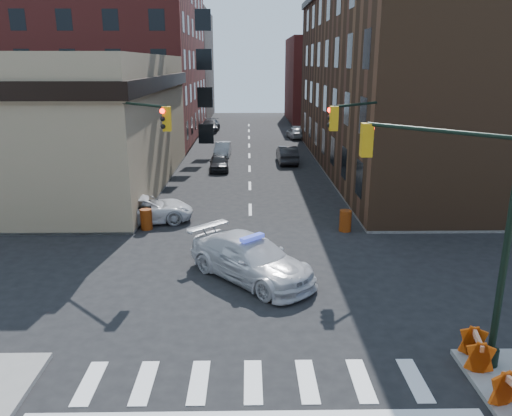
{
  "coord_description": "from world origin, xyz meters",
  "views": [
    {
      "loc": [
        -0.11,
        -18.69,
        8.49
      ],
      "look_at": [
        0.23,
        2.83,
        2.2
      ],
      "focal_mm": 35.0,
      "sensor_mm": 36.0,
      "label": 1
    }
  ],
  "objects_px": {
    "pedestrian_b": "(10,214)",
    "barrel_bank": "(146,219)",
    "parked_car_wfar": "(223,149)",
    "barricade_nw_a": "(76,213)",
    "barrel_road": "(345,221)",
    "parked_car_wnear": "(219,163)",
    "pedestrian_a": "(98,212)",
    "parked_car_enear": "(287,154)",
    "pickup": "(145,209)",
    "police_car": "(251,259)",
    "barricade_se_a": "(476,350)"
  },
  "relations": [
    {
      "from": "pedestrian_b",
      "to": "barrel_bank",
      "type": "bearing_deg",
      "value": 12.22
    },
    {
      "from": "parked_car_wfar",
      "to": "barricade_nw_a",
      "type": "distance_m",
      "value": 21.57
    },
    {
      "from": "pedestrian_b",
      "to": "barrel_road",
      "type": "relative_size",
      "value": 1.57
    },
    {
      "from": "parked_car_wnear",
      "to": "parked_car_wfar",
      "type": "xyz_separation_m",
      "value": [
        0.0,
        6.43,
        0.01
      ]
    },
    {
      "from": "pedestrian_a",
      "to": "parked_car_wnear",
      "type": "bearing_deg",
      "value": 90.33
    },
    {
      "from": "parked_car_enear",
      "to": "barrel_bank",
      "type": "distance_m",
      "value": 20.05
    },
    {
      "from": "pickup",
      "to": "barricade_nw_a",
      "type": "height_order",
      "value": "pickup"
    },
    {
      "from": "police_car",
      "to": "pedestrian_a",
      "type": "xyz_separation_m",
      "value": [
        -7.86,
        5.91,
        0.22
      ]
    },
    {
      "from": "parked_car_wnear",
      "to": "pickup",
      "type": "bearing_deg",
      "value": -106.89
    },
    {
      "from": "police_car",
      "to": "parked_car_enear",
      "type": "xyz_separation_m",
      "value": [
        3.32,
        24.37,
        -0.11
      ]
    },
    {
      "from": "pedestrian_a",
      "to": "pedestrian_b",
      "type": "distance_m",
      "value": 4.47
    },
    {
      "from": "pedestrian_b",
      "to": "barricade_nw_a",
      "type": "relative_size",
      "value": 1.49
    },
    {
      "from": "pedestrian_b",
      "to": "barricade_nw_a",
      "type": "bearing_deg",
      "value": 35.82
    },
    {
      "from": "pickup",
      "to": "barricade_nw_a",
      "type": "distance_m",
      "value": 3.71
    },
    {
      "from": "parked_car_wnear",
      "to": "barrel_road",
      "type": "relative_size",
      "value": 3.39
    },
    {
      "from": "pedestrian_a",
      "to": "barrel_road",
      "type": "bearing_deg",
      "value": 19.52
    },
    {
      "from": "parked_car_wfar",
      "to": "barricade_se_a",
      "type": "height_order",
      "value": "parked_car_wfar"
    },
    {
      "from": "police_car",
      "to": "barrel_road",
      "type": "xyz_separation_m",
      "value": [
        4.97,
        5.91,
        -0.3
      ]
    },
    {
      "from": "parked_car_wnear",
      "to": "barrel_bank",
      "type": "height_order",
      "value": "parked_car_wnear"
    },
    {
      "from": "pickup",
      "to": "barrel_road",
      "type": "xyz_separation_m",
      "value": [
        10.75,
        -1.73,
        -0.17
      ]
    },
    {
      "from": "pickup",
      "to": "parked_car_wnear",
      "type": "xyz_separation_m",
      "value": [
        3.3,
        13.72,
        -0.08
      ]
    },
    {
      "from": "parked_car_enear",
      "to": "pedestrian_b",
      "type": "relative_size",
      "value": 2.61
    },
    {
      "from": "parked_car_wnear",
      "to": "pedestrian_b",
      "type": "relative_size",
      "value": 2.16
    },
    {
      "from": "police_car",
      "to": "parked_car_wfar",
      "type": "bearing_deg",
      "value": 52.45
    },
    {
      "from": "barrel_road",
      "to": "parked_car_wfar",
      "type": "bearing_deg",
      "value": 108.8
    },
    {
      "from": "barricade_se_a",
      "to": "parked_car_wnear",
      "type": "bearing_deg",
      "value": 29.82
    },
    {
      "from": "police_car",
      "to": "barrel_bank",
      "type": "height_order",
      "value": "police_car"
    },
    {
      "from": "pickup",
      "to": "barrel_road",
      "type": "relative_size",
      "value": 4.67
    },
    {
      "from": "parked_car_wfar",
      "to": "barrel_bank",
      "type": "bearing_deg",
      "value": -95.8
    },
    {
      "from": "parked_car_wnear",
      "to": "barrel_road",
      "type": "bearing_deg",
      "value": -67.62
    },
    {
      "from": "pedestrian_a",
      "to": "pedestrian_b",
      "type": "height_order",
      "value": "pedestrian_a"
    },
    {
      "from": "police_car",
      "to": "parked_car_wnear",
      "type": "bearing_deg",
      "value": 53.98
    },
    {
      "from": "pickup",
      "to": "barricade_nw_a",
      "type": "xyz_separation_m",
      "value": [
        -3.7,
        -0.26,
        -0.14
      ]
    },
    {
      "from": "barrel_bank",
      "to": "barricade_se_a",
      "type": "relative_size",
      "value": 0.93
    },
    {
      "from": "barrel_road",
      "to": "parked_car_wnear",
      "type": "bearing_deg",
      "value": 115.74
    },
    {
      "from": "barricade_se_a",
      "to": "barrel_road",
      "type": "bearing_deg",
      "value": 18.77
    },
    {
      "from": "pedestrian_b",
      "to": "barrel_road",
      "type": "xyz_separation_m",
      "value": [
        17.29,
        0.0,
        -0.47
      ]
    },
    {
      "from": "pickup",
      "to": "parked_car_wnear",
      "type": "distance_m",
      "value": 14.11
    },
    {
      "from": "pickup",
      "to": "parked_car_wfar",
      "type": "xyz_separation_m",
      "value": [
        3.3,
        20.15,
        -0.07
      ]
    },
    {
      "from": "pedestrian_a",
      "to": "barrel_bank",
      "type": "height_order",
      "value": "pedestrian_a"
    },
    {
      "from": "pedestrian_a",
      "to": "barricade_nw_a",
      "type": "xyz_separation_m",
      "value": [
        -1.63,
        1.47,
        -0.49
      ]
    },
    {
      "from": "barrel_road",
      "to": "barricade_nw_a",
      "type": "bearing_deg",
      "value": 174.19
    },
    {
      "from": "police_car",
      "to": "parked_car_enear",
      "type": "distance_m",
      "value": 24.59
    },
    {
      "from": "parked_car_wnear",
      "to": "parked_car_wfar",
      "type": "relative_size",
      "value": 0.95
    },
    {
      "from": "police_car",
      "to": "pickup",
      "type": "height_order",
      "value": "police_car"
    },
    {
      "from": "parked_car_enear",
      "to": "barricade_nw_a",
      "type": "distance_m",
      "value": 21.27
    },
    {
      "from": "parked_car_wfar",
      "to": "pedestrian_b",
      "type": "height_order",
      "value": "pedestrian_b"
    },
    {
      "from": "parked_car_wfar",
      "to": "barricade_nw_a",
      "type": "relative_size",
      "value": 3.39
    },
    {
      "from": "parked_car_wnear",
      "to": "parked_car_enear",
      "type": "height_order",
      "value": "parked_car_enear"
    },
    {
      "from": "barrel_bank",
      "to": "pedestrian_a",
      "type": "bearing_deg",
      "value": -169.3
    }
  ]
}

